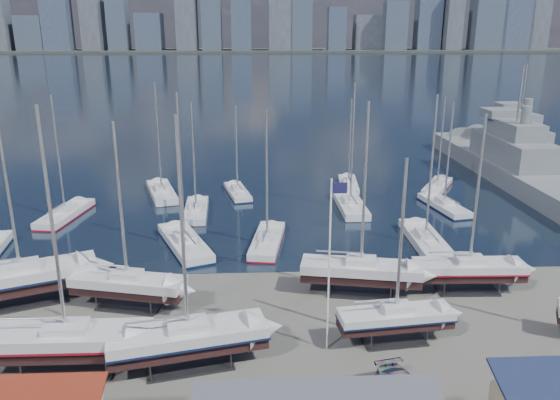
{
  "coord_description": "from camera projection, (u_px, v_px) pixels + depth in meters",
  "views": [
    {
      "loc": [
        -2.95,
        -45.96,
        21.23
      ],
      "look_at": [
        -0.39,
        8.0,
        4.49
      ],
      "focal_mm": 35.0,
      "sensor_mm": 36.0,
      "label": 1
    }
  ],
  "objects": [
    {
      "name": "sailboat_moored_7",
      "position": [
        350.0,
        206.0,
        68.16
      ],
      "size": [
        3.13,
        10.79,
        16.24
      ],
      "rotation": [
        0.0,
        0.0,
        1.58
      ],
      "color": "black",
      "rests_on": "water"
    },
    {
      "name": "flagpole",
      "position": [
        331.0,
        255.0,
        36.06
      ],
      "size": [
        1.09,
        0.12,
        12.3
      ],
      "color": "white",
      "rests_on": "ground"
    },
    {
      "name": "car_d",
      "position": [
        406.0,
        394.0,
        32.13
      ],
      "size": [
        3.19,
        5.63,
        1.54
      ],
      "primitive_type": "imported",
      "rotation": [
        0.0,
        0.0,
        0.21
      ],
      "color": "gray",
      "rests_on": "ground"
    },
    {
      "name": "sailboat_moored_1",
      "position": [
        66.0,
        215.0,
        64.82
      ],
      "size": [
        4.48,
        10.47,
        15.17
      ],
      "rotation": [
        0.0,
        0.0,
        1.41
      ],
      "color": "black",
      "rests_on": "water"
    },
    {
      "name": "sailboat_moored_9",
      "position": [
        425.0,
        242.0,
        56.66
      ],
      "size": [
        3.12,
        10.76,
        16.19
      ],
      "rotation": [
        0.0,
        0.0,
        1.56
      ],
      "color": "black",
      "rests_on": "water"
    },
    {
      "name": "sailboat_moored_5",
      "position": [
        238.0,
        193.0,
        73.79
      ],
      "size": [
        4.15,
        8.82,
        12.71
      ],
      "rotation": [
        0.0,
        0.0,
        1.79
      ],
      "color": "black",
      "rests_on": "water"
    },
    {
      "name": "naval_ship_east",
      "position": [
        511.0,
        168.0,
        81.84
      ],
      "size": [
        8.36,
        48.73,
        18.38
      ],
      "rotation": [
        0.0,
        0.0,
        1.58
      ],
      "color": "slate",
      "rests_on": "water"
    },
    {
      "name": "sailboat_moored_2",
      "position": [
        162.0,
        194.0,
        73.43
      ],
      "size": [
        5.79,
        10.85,
        15.78
      ],
      "rotation": [
        0.0,
        0.0,
        1.86
      ],
      "color": "black",
      "rests_on": "water"
    },
    {
      "name": "sailboat_cradle_4",
      "position": [
        361.0,
        271.0,
        45.54
      ],
      "size": [
        10.26,
        4.61,
        16.16
      ],
      "rotation": [
        0.0,
        0.0,
        -0.19
      ],
      "color": "#2D2D33",
      "rests_on": "ground"
    },
    {
      "name": "ground",
      "position": [
        297.0,
        328.0,
        40.73
      ],
      "size": [
        1400.0,
        1400.0,
        0.0
      ],
      "primitive_type": "plane",
      "color": "#605E59",
      "rests_on": "ground"
    },
    {
      "name": "sailboat_cradle_2",
      "position": [
        128.0,
        284.0,
        43.26
      ],
      "size": [
        9.49,
        4.64,
        15.0
      ],
      "rotation": [
        0.0,
        0.0,
        -0.24
      ],
      "color": "#2D2D33",
      "rests_on": "ground"
    },
    {
      "name": "sailboat_moored_11",
      "position": [
        437.0,
        187.0,
        76.38
      ],
      "size": [
        6.74,
        9.1,
        13.53
      ],
      "rotation": [
        0.0,
        0.0,
        1.04
      ],
      "color": "black",
      "rests_on": "water"
    },
    {
      "name": "sailboat_moored_8",
      "position": [
        348.0,
        185.0,
        77.4
      ],
      "size": [
        3.28,
        8.95,
        13.09
      ],
      "rotation": [
        0.0,
        0.0,
        1.47
      ],
      "color": "black",
      "rests_on": "water"
    },
    {
      "name": "water",
      "position": [
        258.0,
        67.0,
        336.54
      ],
      "size": [
        1400.0,
        600.0,
        0.4
      ],
      "primitive_type": "cube",
      "color": "#1A2C3D",
      "rests_on": "ground"
    },
    {
      "name": "sailboat_moored_6",
      "position": [
        267.0,
        242.0,
        56.47
      ],
      "size": [
        4.24,
        10.15,
        14.72
      ],
      "rotation": [
        0.0,
        0.0,
        1.42
      ],
      "color": "black",
      "rests_on": "water"
    },
    {
      "name": "naval_ship_west",
      "position": [
        516.0,
        150.0,
        94.1
      ],
      "size": [
        7.84,
        39.09,
        17.5
      ],
      "rotation": [
        0.0,
        0.0,
        1.61
      ],
      "color": "slate",
      "rests_on": "water"
    },
    {
      "name": "sailboat_moored_3",
      "position": [
        185.0,
        245.0,
        55.81
      ],
      "size": [
        7.01,
        11.41,
        16.53
      ],
      "rotation": [
        0.0,
        0.0,
        1.95
      ],
      "color": "black",
      "rests_on": "water"
    },
    {
      "name": "sailboat_cradle_0",
      "position": [
        21.0,
        278.0,
        43.91
      ],
      "size": [
        12.1,
        7.46,
        18.73
      ],
      "rotation": [
        0.0,
        0.0,
        0.39
      ],
      "color": "#2D2D33",
      "rests_on": "ground"
    },
    {
      "name": "far_shore",
      "position": [
        256.0,
        51.0,
        584.24
      ],
      "size": [
        1400.0,
        80.0,
        2.2
      ],
      "primitive_type": "cube",
      "color": "#2D332D",
      "rests_on": "ground"
    },
    {
      "name": "sailboat_moored_10",
      "position": [
        444.0,
        207.0,
        67.99
      ],
      "size": [
        4.29,
        9.65,
        13.95
      ],
      "rotation": [
        0.0,
        0.0,
        1.76
      ],
      "color": "black",
      "rests_on": "water"
    },
    {
      "name": "sailboat_cradle_3",
      "position": [
        188.0,
        338.0,
        35.52
      ],
      "size": [
        10.74,
        5.15,
        16.68
      ],
      "rotation": [
        0.0,
        0.0,
        0.23
      ],
      "color": "#2D2D33",
      "rests_on": "ground"
    },
    {
      "name": "sailboat_cradle_6",
      "position": [
        469.0,
        269.0,
        46.02
      ],
      "size": [
        9.39,
        2.88,
        15.13
      ],
      "rotation": [
        0.0,
        0.0,
        -0.03
      ],
      "color": "#2D2D33",
      "rests_on": "ground"
    },
    {
      "name": "sailboat_moored_4",
      "position": [
        196.0,
        212.0,
        66.1
      ],
      "size": [
        3.03,
        9.49,
        14.17
      ],
      "rotation": [
        0.0,
        0.0,
        1.61
      ],
      "color": "black",
      "rests_on": "water"
    },
    {
      "name": "sailboat_cradle_5",
      "position": [
        396.0,
        317.0,
        38.42
      ],
      "size": [
        8.41,
        3.21,
        13.46
      ],
      "rotation": [
        0.0,
        0.0,
        0.11
      ],
      "color": "#2D2D33",
      "rests_on": "ground"
    },
    {
      "name": "skyline",
      "position": [
        248.0,
        13.0,
        566.68
      ],
      "size": [
        639.14,
        43.8,
        107.69
      ],
      "color": "#475166",
      "rests_on": "far_shore"
    },
    {
      "name": "sailboat_cradle_1",
      "position": [
        67.0,
        341.0,
        35.14
      ],
      "size": [
        10.79,
        3.09,
        17.3
      ],
      "rotation": [
        0.0,
        0.0,
        -0.01
      ],
      "color": "#2D2D33",
      "rests_on": "ground"
    }
  ]
}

